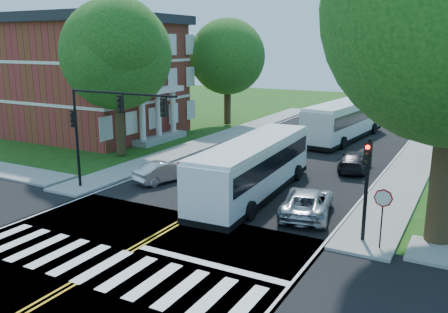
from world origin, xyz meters
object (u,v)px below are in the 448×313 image
Objects in this scene: bus_lead at (254,167)px; suv at (307,202)px; signal_nw at (106,118)px; signal_ne at (367,177)px; dark_sedan at (355,161)px; hatchback at (164,171)px; bus_follow at (344,120)px.

bus_lead is 2.50× the size of suv.
signal_nw is 1.62× the size of signal_ne.
signal_nw is 11.67m from suv.
signal_ne is 12.49m from dark_sedan.
suv reaches higher than dark_sedan.
dark_sedan reaches higher than hatchback.
hatchback is 9.74m from suv.
signal_nw is 8.54m from bus_lead.
hatchback is (1.22, 3.55, -3.73)m from signal_nw.
bus_follow is 10.78m from dark_sedan.
dark_sedan is at bearing -101.33° from suv.
bus_follow reaches higher than bus_lead.
hatchback is at bearing -19.62° from suv.
dark_sedan is at bearing 105.16° from signal_ne.
bus_lead is at bearing -160.09° from hatchback.
signal_ne is 0.98× the size of dark_sedan.
hatchback is 0.79× the size of suv.
suv is (9.64, -1.40, 0.04)m from hatchback.
signal_nw is 1.84× the size of hatchback.
signal_nw is 14.13m from signal_ne.
signal_nw is 0.55× the size of bus_follow.
hatchback is 0.87× the size of dark_sedan.
suv is 9.70m from dark_sedan.
signal_nw is 1.59× the size of dark_sedan.
bus_lead is 8.96m from dark_sedan.
suv is at bearing 153.68° from bus_lead.
signal_ne is 0.34× the size of bus_follow.
bus_lead reaches higher than dark_sedan.
bus_lead is 0.94× the size of bus_follow.
signal_ne is at bearing 148.58° from bus_lead.
signal_nw is 1.46× the size of suv.
bus_lead reaches higher than hatchback.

